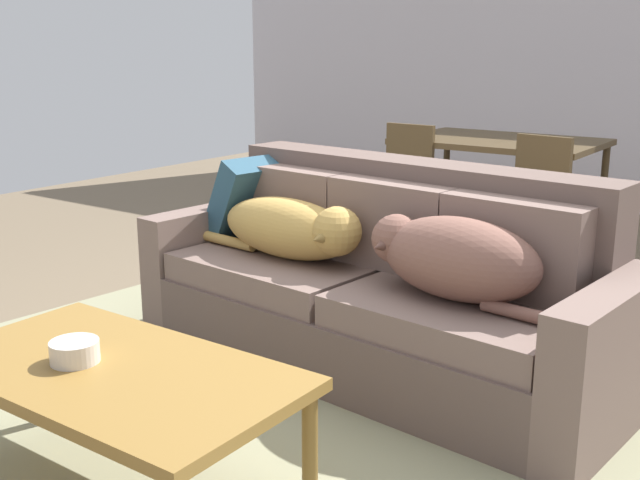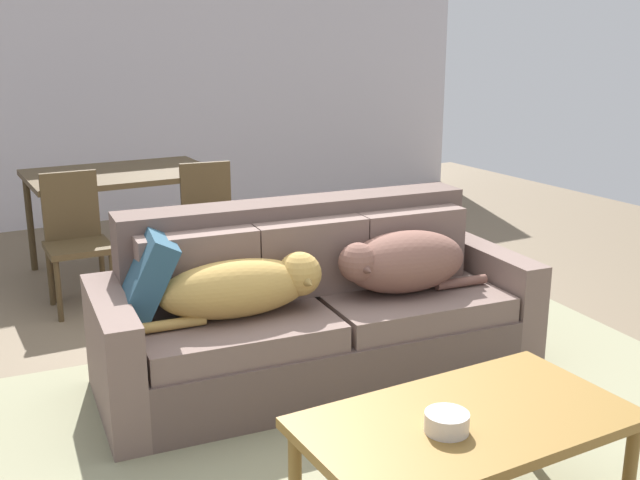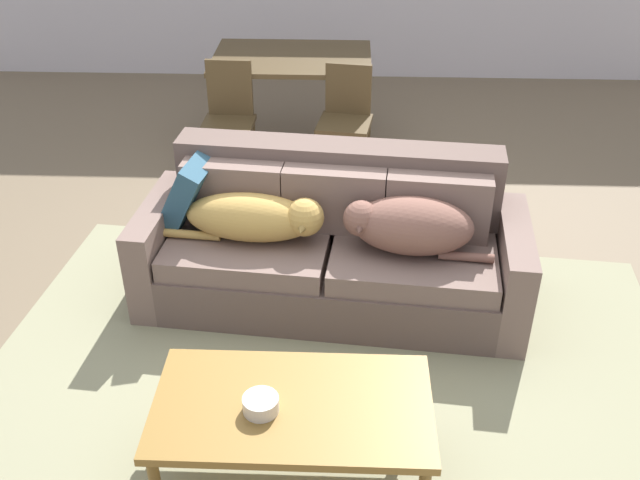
{
  "view_description": "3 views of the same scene",
  "coord_description": "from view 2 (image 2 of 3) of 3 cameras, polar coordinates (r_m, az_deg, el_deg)",
  "views": [
    {
      "loc": [
        1.77,
        -2.86,
        1.42
      ],
      "look_at": [
        -0.08,
        -0.27,
        0.61
      ],
      "focal_mm": 43.35,
      "sensor_mm": 36.0,
      "label": 1
    },
    {
      "loc": [
        -1.7,
        -3.3,
        1.77
      ],
      "look_at": [
        0.11,
        -0.04,
        0.74
      ],
      "focal_mm": 42.6,
      "sensor_mm": 36.0,
      "label": 2
    },
    {
      "loc": [
        0.15,
        -3.63,
        2.68
      ],
      "look_at": [
        0.02,
        -0.33,
        0.58
      ],
      "focal_mm": 40.34,
      "sensor_mm": 36.0,
      "label": 3
    }
  ],
  "objects": [
    {
      "name": "dog_on_right_cushion",
      "position": [
        3.98,
        6.13,
        -1.65
      ],
      "size": [
        0.84,
        0.43,
        0.32
      ],
      "rotation": [
        0.0,
        0.0,
        -0.1
      ],
      "color": "brown",
      "rests_on": "couch"
    },
    {
      "name": "dining_table",
      "position": [
        5.79,
        -14.7,
        4.31
      ],
      "size": [
        1.32,
        0.92,
        0.78
      ],
      "color": "#4A3A22",
      "rests_on": "ground"
    },
    {
      "name": "couch",
      "position": [
        3.99,
        -0.39,
        -5.45
      ],
      "size": [
        2.33,
        1.06,
        0.9
      ],
      "rotation": [
        0.0,
        0.0,
        -0.1
      ],
      "color": "brown",
      "rests_on": "ground"
    },
    {
      "name": "bowl_on_coffee_table",
      "position": [
        2.71,
        9.5,
        -13.35
      ],
      "size": [
        0.15,
        0.15,
        0.07
      ],
      "primitive_type": "cylinder",
      "color": "silver",
      "rests_on": "coffee_table"
    },
    {
      "name": "area_rug",
      "position": [
        3.54,
        5.77,
        -14.59
      ],
      "size": [
        3.93,
        3.05,
        0.01
      ],
      "primitive_type": "cube",
      "rotation": [
        0.0,
        0.0,
        -0.1
      ],
      "color": "gray",
      "rests_on": "ground"
    },
    {
      "name": "dining_chair_near_right",
      "position": [
        5.42,
        -8.25,
        1.67
      ],
      "size": [
        0.45,
        0.45,
        0.88
      ],
      "rotation": [
        0.0,
        0.0,
        -0.15
      ],
      "color": "#4A3A22",
      "rests_on": "ground"
    },
    {
      "name": "back_partition",
      "position": [
        7.51,
        -16.23,
        11.62
      ],
      "size": [
        8.0,
        0.12,
        2.7
      ],
      "primitive_type": "cube",
      "color": "silver",
      "rests_on": "ground"
    },
    {
      "name": "dog_on_left_cushion",
      "position": [
        3.66,
        -5.63,
        -3.52
      ],
      "size": [
        0.94,
        0.4,
        0.29
      ],
      "rotation": [
        0.0,
        0.0,
        -0.1
      ],
      "color": "tan",
      "rests_on": "couch"
    },
    {
      "name": "throw_pillow_by_left_arm",
      "position": [
        3.7,
        -13.1,
        -2.74
      ],
      "size": [
        0.39,
        0.49,
        0.45
      ],
      "primitive_type": "cube",
      "rotation": [
        0.0,
        0.46,
        -0.18
      ],
      "color": "#2A4E64",
      "rests_on": "couch"
    },
    {
      "name": "coffee_table",
      "position": [
        2.86,
        10.95,
        -13.69
      ],
      "size": [
        1.2,
        0.66,
        0.44
      ],
      "color": "olive",
      "rests_on": "ground"
    },
    {
      "name": "ground_plane",
      "position": [
        4.12,
        -1.62,
        -10.08
      ],
      "size": [
        10.0,
        10.0,
        0.0
      ],
      "primitive_type": "plane",
      "color": "#72614A"
    },
    {
      "name": "dining_chair_near_left",
      "position": [
        5.2,
        -17.88,
        0.37
      ],
      "size": [
        0.41,
        0.41,
        0.89
      ],
      "rotation": [
        0.0,
        0.0,
        -0.03
      ],
      "color": "#4A3A22",
      "rests_on": "ground"
    }
  ]
}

